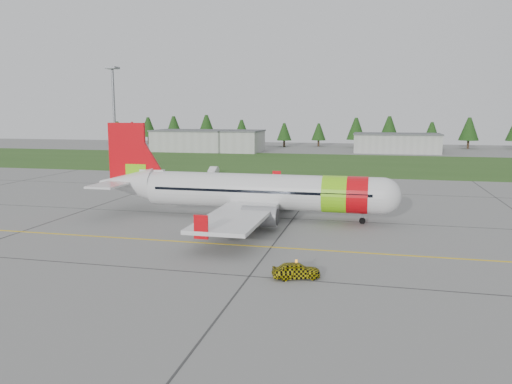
# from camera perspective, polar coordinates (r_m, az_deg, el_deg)

# --- Properties ---
(ground) EXTENTS (320.00, 320.00, 0.00)m
(ground) POSITION_cam_1_polar(r_m,az_deg,el_deg) (39.54, -15.15, -8.23)
(ground) COLOR gray
(ground) RESTS_ON ground
(aircraft) EXTENTS (34.29, 31.42, 10.39)m
(aircraft) POSITION_cam_1_polar(r_m,az_deg,el_deg) (54.56, -0.13, 0.06)
(aircraft) COLOR silver
(aircraft) RESTS_ON ground
(follow_me_car) EXTENTS (1.55, 1.68, 3.40)m
(follow_me_car) POSITION_cam_1_polar(r_m,az_deg,el_deg) (35.26, 4.64, -7.17)
(follow_me_car) COLOR #D0C10B
(follow_me_car) RESTS_ON ground
(service_van) EXTENTS (1.56, 1.49, 4.12)m
(service_van) POSITION_cam_1_polar(r_m,az_deg,el_deg) (95.37, -4.90, 3.33)
(service_van) COLOR silver
(service_van) RESTS_ON ground
(grass_strip) EXTENTS (320.00, 50.00, 0.03)m
(grass_strip) POSITION_cam_1_polar(r_m,az_deg,el_deg) (117.13, 4.14, 3.39)
(grass_strip) COLOR #30561E
(grass_strip) RESTS_ON ground
(taxi_guideline) EXTENTS (120.00, 0.25, 0.02)m
(taxi_guideline) POSITION_cam_1_polar(r_m,az_deg,el_deg) (46.44, -10.48, -5.46)
(taxi_guideline) COLOR gold
(taxi_guideline) RESTS_ON ground
(hangar_west) EXTENTS (32.00, 14.00, 6.00)m
(hangar_west) POSITION_cam_1_polar(r_m,az_deg,el_deg) (151.28, -5.49, 5.79)
(hangar_west) COLOR #A8A8A3
(hangar_west) RESTS_ON ground
(hangar_east) EXTENTS (24.00, 12.00, 5.20)m
(hangar_east) POSITION_cam_1_polar(r_m,az_deg,el_deg) (151.54, 15.75, 5.35)
(hangar_east) COLOR #A8A8A3
(hangar_east) RESTS_ON ground
(floodlight_mast) EXTENTS (0.50, 0.50, 20.00)m
(floodlight_mast) POSITION_cam_1_polar(r_m,az_deg,el_deg) (104.07, -15.87, 7.88)
(floodlight_mast) COLOR slate
(floodlight_mast) RESTS_ON ground
(treeline) EXTENTS (160.00, 8.00, 10.00)m
(treeline) POSITION_cam_1_polar(r_m,az_deg,el_deg) (172.22, 7.11, 6.82)
(treeline) COLOR #1C3F14
(treeline) RESTS_ON ground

